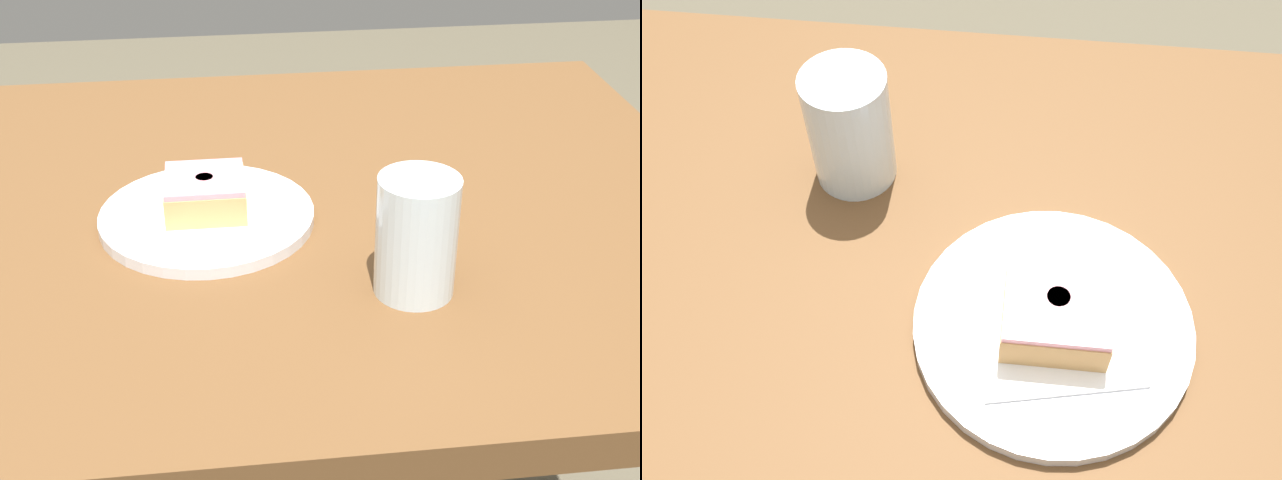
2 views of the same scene
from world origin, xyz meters
The scene contains 5 objects.
table centered at (0.00, 0.00, 0.66)m, with size 0.95×0.84×0.77m.
plate_glazed_square centered at (0.14, 0.04, 0.77)m, with size 0.24×0.24×0.01m, color white.
napkin_glazed_square centered at (0.14, 0.04, 0.78)m, with size 0.13×0.13×0.00m, color white.
donut_glazed_square centered at (0.14, 0.04, 0.80)m, with size 0.09×0.09×0.04m.
water_glass centered at (-0.06, 0.20, 0.83)m, with size 0.08×0.08×0.12m, color silver.
Camera 2 is at (0.09, -0.28, 1.35)m, focal length 42.99 mm.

